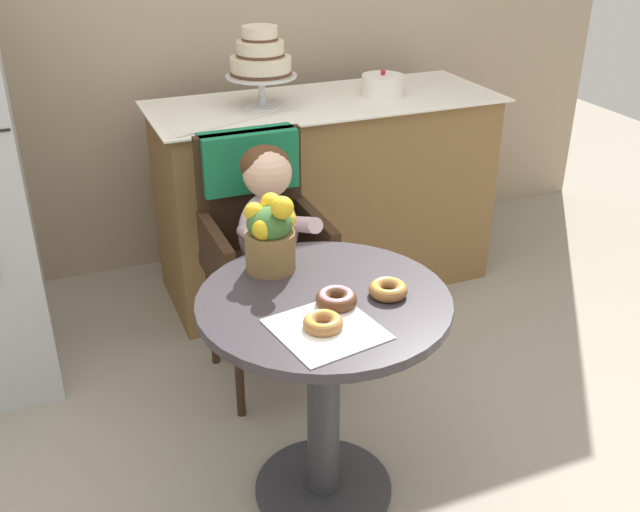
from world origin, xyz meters
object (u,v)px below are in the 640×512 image
donut_front (323,322)px  round_layer_cake (383,85)px  seated_child (272,227)px  cafe_table (324,360)px  tiered_cake_stand (261,60)px  donut_mid (336,298)px  flower_vase (271,234)px  donut_side (388,289)px  wicker_chair (258,220)px

donut_front → round_layer_cake: 1.69m
seated_child → donut_front: size_ratio=6.82×
cafe_table → tiered_cake_stand: size_ratio=2.14×
donut_mid → round_layer_cake: bearing=59.0°
cafe_table → donut_mid: donut_mid is taller
flower_vase → cafe_table: bearing=-70.1°
seated_child → donut_mid: bearing=-92.7°
seated_child → round_layer_cake: round_layer_cake is taller
cafe_table → round_layer_cake: size_ratio=3.81×
seated_child → donut_front: bearing=-98.4°
seated_child → donut_front: seated_child is taller
tiered_cake_stand → seated_child: bearing=-106.4°
cafe_table → tiered_cake_stand: 1.45m
flower_vase → tiered_cake_stand: size_ratio=0.74×
donut_side → donut_mid: bearing=178.7°
donut_front → cafe_table: bearing=66.6°
wicker_chair → flower_vase: flower_vase is taller
wicker_chair → donut_side: wicker_chair is taller
flower_vase → seated_child: bearing=71.3°
tiered_cake_stand → cafe_table: bearing=-101.1°
donut_mid → round_layer_cake: 1.57m
donut_mid → round_layer_cake: round_layer_cake is taller
donut_mid → round_layer_cake: (0.80, 1.34, 0.20)m
donut_front → tiered_cake_stand: 1.53m
seated_child → donut_side: (0.13, -0.64, 0.06)m
donut_side → flower_vase: bearing=132.3°
donut_front → donut_mid: bearing=50.1°
donut_mid → cafe_table: bearing=105.6°
donut_front → flower_vase: 0.38m
wicker_chair → round_layer_cake: (0.77, 0.54, 0.31)m
donut_mid → seated_child: bearing=87.3°
donut_front → donut_side: (0.24, 0.09, 0.00)m
cafe_table → round_layer_cake: bearing=57.5°
round_layer_cake → flower_vase: bearing=-130.1°
seated_child → donut_mid: (-0.03, -0.64, 0.07)m
seated_child → donut_mid: seated_child is taller
wicker_chair → flower_vase: size_ratio=3.84×
tiered_cake_stand → round_layer_cake: (0.56, -0.02, -0.15)m
tiered_cake_stand → wicker_chair: bearing=-110.6°
flower_vase → round_layer_cake: size_ratio=1.32×
flower_vase → wicker_chair: bearing=76.6°
wicker_chair → tiered_cake_stand: size_ratio=2.84×
donut_side → round_layer_cake: bearing=64.2°
flower_vase → tiered_cake_stand: tiered_cake_stand is taller
donut_front → donut_mid: donut_mid is taller
donut_front → round_layer_cake: (0.88, 1.43, 0.21)m
donut_front → donut_mid: 0.12m
donut_mid → donut_side: donut_mid is taller
flower_vase → tiered_cake_stand: bearing=72.8°
donut_side → tiered_cake_stand: bearing=86.4°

